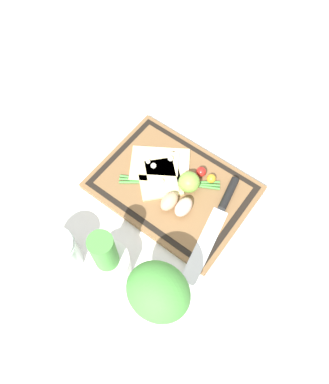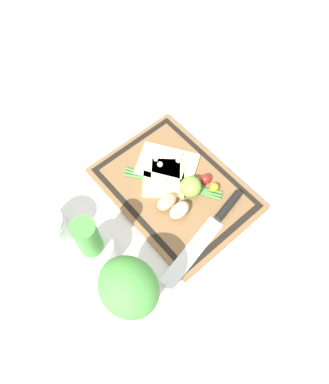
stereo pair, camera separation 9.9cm
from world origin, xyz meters
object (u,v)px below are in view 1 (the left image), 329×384
object	(u,v)px
cherry_tomato_yellow	(211,179)
herb_pot	(108,261)
knife	(221,211)
lime	(189,182)
egg_brown	(169,201)
egg_pink	(183,207)
cherry_tomato_red	(201,172)
pizza_slice_near	(159,164)
sauce_jar	(60,254)
pizza_slice_far	(160,175)
herb_glass	(158,295)

from	to	relation	value
cherry_tomato_yellow	herb_pot	distance (m)	0.36
knife	lime	size ratio (longest dim) A/B	5.47
knife	herb_pot	xyz separation A→B (m)	(0.13, 0.29, 0.04)
knife	egg_brown	xyz separation A→B (m)	(0.12, 0.06, 0.01)
egg_pink	cherry_tomato_yellow	xyz separation A→B (m)	(-0.01, -0.12, -0.01)
cherry_tomato_yellow	egg_brown	bearing A→B (deg)	69.39
knife	egg_brown	bearing A→B (deg)	27.71
knife	cherry_tomato_red	bearing A→B (deg)	-31.19
pizza_slice_near	egg_pink	world-z (taller)	egg_pink
cherry_tomato_yellow	sauce_jar	size ratio (longest dim) A/B	0.22
pizza_slice_far	egg_brown	world-z (taller)	egg_brown
pizza_slice_near	pizza_slice_far	size ratio (longest dim) A/B	1.11
pizza_slice_far	egg_brown	bearing A→B (deg)	142.66
knife	pizza_slice_near	bearing A→B (deg)	-5.05
pizza_slice_near	herb_glass	distance (m)	0.40
herb_pot	sauce_jar	size ratio (longest dim) A/B	1.71
knife	cherry_tomato_yellow	distance (m)	0.10
pizza_slice_far	egg_brown	distance (m)	0.09
cherry_tomato_yellow	herb_glass	distance (m)	0.37
egg_pink	cherry_tomato_red	size ratio (longest dim) A/B	2.11
pizza_slice_far	egg_pink	bearing A→B (deg)	157.39
cherry_tomato_red	pizza_slice_near	bearing A→B (deg)	22.15
pizza_slice_near	pizza_slice_far	xyz separation A→B (m)	(-0.02, 0.03, 0.00)
cherry_tomato_red	egg_pink	bearing A→B (deg)	101.93
herb_glass	egg_brown	bearing A→B (deg)	-58.54
knife	sauce_jar	distance (m)	0.42
knife	lime	xyz separation A→B (m)	(0.11, -0.01, 0.02)
pizza_slice_far	sauce_jar	xyz separation A→B (m)	(0.05, 0.33, 0.02)
herb_pot	knife	bearing A→B (deg)	-115.01
herb_pot	lime	bearing A→B (deg)	-94.58
lime	cherry_tomato_red	world-z (taller)	lime
lime	cherry_tomato_yellow	size ratio (longest dim) A/B	2.29
cherry_tomato_yellow	herb_pot	xyz separation A→B (m)	(0.06, 0.35, 0.04)
lime	herb_glass	distance (m)	0.33
pizza_slice_far	knife	world-z (taller)	pizza_slice_far
knife	egg_pink	bearing A→B (deg)	33.76
egg_brown	lime	xyz separation A→B (m)	(-0.01, -0.07, 0.01)
pizza_slice_far	lime	size ratio (longest dim) A/B	3.12
pizza_slice_far	egg_pink	world-z (taller)	egg_pink
pizza_slice_near	cherry_tomato_red	distance (m)	0.12
knife	egg_pink	distance (m)	0.10
egg_brown	lime	world-z (taller)	lime
egg_brown	cherry_tomato_red	world-z (taller)	egg_brown
pizza_slice_near	knife	world-z (taller)	pizza_slice_near
pizza_slice_far	cherry_tomato_yellow	distance (m)	0.14
cherry_tomato_yellow	herb_glass	xyz separation A→B (m)	(-0.09, 0.35, 0.09)
knife	cherry_tomato_yellow	size ratio (longest dim) A/B	12.50
cherry_tomato_yellow	herb_pot	world-z (taller)	herb_pot
pizza_slice_far	cherry_tomato_yellow	bearing A→B (deg)	-149.33
knife	sauce_jar	bearing A→B (deg)	54.26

